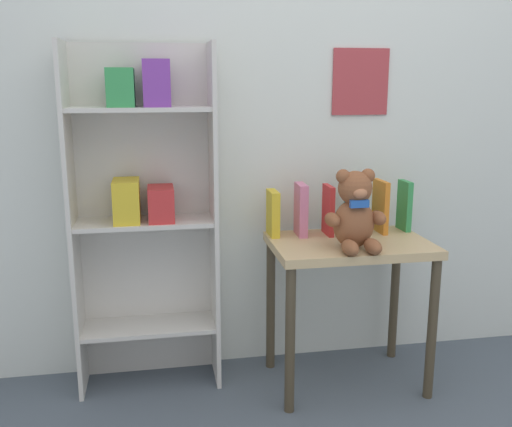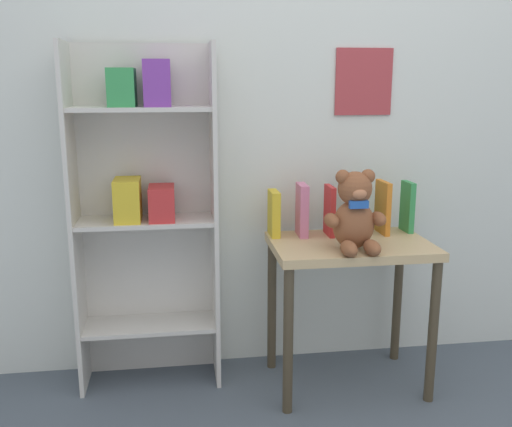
{
  "view_description": "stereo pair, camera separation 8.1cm",
  "coord_description": "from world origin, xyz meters",
  "px_view_note": "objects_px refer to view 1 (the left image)",
  "views": [
    {
      "loc": [
        -0.72,
        -1.09,
        1.29
      ],
      "look_at": [
        -0.31,
        1.16,
        0.77
      ],
      "focal_mm": 40.0,
      "sensor_mm": 36.0,
      "label": 1
    },
    {
      "loc": [
        -0.64,
        -1.11,
        1.29
      ],
      "look_at": [
        -0.31,
        1.16,
        0.77
      ],
      "focal_mm": 40.0,
      "sensor_mm": 36.0,
      "label": 2
    }
  ],
  "objects_px": {
    "book_standing_yellow": "(273,213)",
    "book_standing_green": "(404,206)",
    "book_standing_pink": "(301,210)",
    "book_standing_teal": "(352,208)",
    "book_standing_red": "(328,210)",
    "bookshelf_side": "(144,201)",
    "display_table": "(349,265)",
    "teddy_bear": "(355,213)",
    "book_standing_orange": "(380,206)"
  },
  "relations": [
    {
      "from": "bookshelf_side",
      "to": "book_standing_red",
      "type": "xyz_separation_m",
      "value": [
        0.78,
        -0.06,
        -0.05
      ]
    },
    {
      "from": "book_standing_pink",
      "to": "book_standing_green",
      "type": "xyz_separation_m",
      "value": [
        0.48,
        0.01,
        -0.0
      ]
    },
    {
      "from": "book_standing_red",
      "to": "book_standing_green",
      "type": "height_order",
      "value": "book_standing_green"
    },
    {
      "from": "display_table",
      "to": "book_standing_teal",
      "type": "bearing_deg",
      "value": 68.28
    },
    {
      "from": "book_standing_orange",
      "to": "book_standing_green",
      "type": "height_order",
      "value": "book_standing_orange"
    },
    {
      "from": "book_standing_pink",
      "to": "book_standing_teal",
      "type": "height_order",
      "value": "book_standing_pink"
    },
    {
      "from": "book_standing_yellow",
      "to": "book_standing_teal",
      "type": "xyz_separation_m",
      "value": [
        0.36,
        -0.0,
        0.01
      ]
    },
    {
      "from": "book_standing_green",
      "to": "book_standing_teal",
      "type": "bearing_deg",
      "value": 175.47
    },
    {
      "from": "teddy_bear",
      "to": "book_standing_orange",
      "type": "relative_size",
      "value": 1.38
    },
    {
      "from": "book_standing_yellow",
      "to": "book_standing_teal",
      "type": "relative_size",
      "value": 0.9
    },
    {
      "from": "bookshelf_side",
      "to": "display_table",
      "type": "height_order",
      "value": "bookshelf_side"
    },
    {
      "from": "book_standing_teal",
      "to": "book_standing_orange",
      "type": "height_order",
      "value": "book_standing_orange"
    },
    {
      "from": "teddy_bear",
      "to": "book_standing_red",
      "type": "relative_size",
      "value": 1.48
    },
    {
      "from": "bookshelf_side",
      "to": "book_standing_orange",
      "type": "xyz_separation_m",
      "value": [
        1.02,
        -0.06,
        -0.05
      ]
    },
    {
      "from": "teddy_bear",
      "to": "book_standing_orange",
      "type": "xyz_separation_m",
      "value": [
        0.2,
        0.23,
        -0.03
      ]
    },
    {
      "from": "book_standing_red",
      "to": "book_standing_yellow",
      "type": "bearing_deg",
      "value": 174.37
    },
    {
      "from": "teddy_bear",
      "to": "book_standing_yellow",
      "type": "height_order",
      "value": "teddy_bear"
    },
    {
      "from": "bookshelf_side",
      "to": "book_standing_pink",
      "type": "height_order",
      "value": "bookshelf_side"
    },
    {
      "from": "teddy_bear",
      "to": "book_standing_pink",
      "type": "distance_m",
      "value": 0.29
    },
    {
      "from": "display_table",
      "to": "book_standing_red",
      "type": "relative_size",
      "value": 3.04
    },
    {
      "from": "book_standing_red",
      "to": "book_standing_orange",
      "type": "xyz_separation_m",
      "value": [
        0.24,
        0.0,
        0.01
      ]
    },
    {
      "from": "book_standing_yellow",
      "to": "book_standing_orange",
      "type": "relative_size",
      "value": 0.85
    },
    {
      "from": "book_standing_teal",
      "to": "book_standing_orange",
      "type": "bearing_deg",
      "value": -13.13
    },
    {
      "from": "book_standing_yellow",
      "to": "book_standing_pink",
      "type": "height_order",
      "value": "book_standing_pink"
    },
    {
      "from": "book_standing_yellow",
      "to": "book_standing_teal",
      "type": "height_order",
      "value": "book_standing_teal"
    },
    {
      "from": "teddy_bear",
      "to": "book_standing_teal",
      "type": "bearing_deg",
      "value": 72.32
    },
    {
      "from": "book_standing_red",
      "to": "book_standing_green",
      "type": "xyz_separation_m",
      "value": [
        0.36,
        0.02,
        0.0
      ]
    },
    {
      "from": "bookshelf_side",
      "to": "book_standing_orange",
      "type": "height_order",
      "value": "bookshelf_side"
    },
    {
      "from": "book_standing_teal",
      "to": "book_standing_green",
      "type": "height_order",
      "value": "book_standing_green"
    },
    {
      "from": "book_standing_yellow",
      "to": "book_standing_green",
      "type": "xyz_separation_m",
      "value": [
        0.6,
        -0.01,
        0.01
      ]
    },
    {
      "from": "bookshelf_side",
      "to": "teddy_bear",
      "type": "height_order",
      "value": "bookshelf_side"
    },
    {
      "from": "teddy_bear",
      "to": "book_standing_orange",
      "type": "height_order",
      "value": "teddy_bear"
    },
    {
      "from": "display_table",
      "to": "teddy_bear",
      "type": "height_order",
      "value": "teddy_bear"
    },
    {
      "from": "book_standing_orange",
      "to": "book_standing_yellow",
      "type": "bearing_deg",
      "value": 175.17
    },
    {
      "from": "teddy_bear",
      "to": "book_standing_green",
      "type": "distance_m",
      "value": 0.41
    },
    {
      "from": "book_standing_teal",
      "to": "book_standing_green",
      "type": "relative_size",
      "value": 0.98
    },
    {
      "from": "teddy_bear",
      "to": "book_standing_pink",
      "type": "bearing_deg",
      "value": 123.23
    },
    {
      "from": "book_standing_orange",
      "to": "teddy_bear",
      "type": "bearing_deg",
      "value": -132.8
    },
    {
      "from": "display_table",
      "to": "book_standing_yellow",
      "type": "xyz_separation_m",
      "value": [
        -0.3,
        0.15,
        0.2
      ]
    },
    {
      "from": "book_standing_pink",
      "to": "book_standing_red",
      "type": "height_order",
      "value": "book_standing_pink"
    },
    {
      "from": "bookshelf_side",
      "to": "book_standing_yellow",
      "type": "distance_m",
      "value": 0.55
    },
    {
      "from": "book_standing_yellow",
      "to": "teddy_bear",
      "type": "bearing_deg",
      "value": -43.05
    },
    {
      "from": "bookshelf_side",
      "to": "display_table",
      "type": "xyz_separation_m",
      "value": [
        0.84,
        -0.19,
        -0.27
      ]
    },
    {
      "from": "book_standing_yellow",
      "to": "book_standing_red",
      "type": "xyz_separation_m",
      "value": [
        0.24,
        -0.03,
        0.01
      ]
    },
    {
      "from": "book_standing_red",
      "to": "bookshelf_side",
      "type": "bearing_deg",
      "value": 176.23
    },
    {
      "from": "teddy_bear",
      "to": "book_standing_red",
      "type": "xyz_separation_m",
      "value": [
        -0.04,
        0.23,
        -0.04
      ]
    },
    {
      "from": "book_standing_yellow",
      "to": "book_standing_orange",
      "type": "distance_m",
      "value": 0.48
    },
    {
      "from": "bookshelf_side",
      "to": "book_standing_teal",
      "type": "bearing_deg",
      "value": -2.22
    },
    {
      "from": "teddy_bear",
      "to": "bookshelf_side",
      "type": "bearing_deg",
      "value": 160.41
    },
    {
      "from": "book_standing_teal",
      "to": "book_standing_green",
      "type": "xyz_separation_m",
      "value": [
        0.24,
        -0.01,
        0.0
      ]
    }
  ]
}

